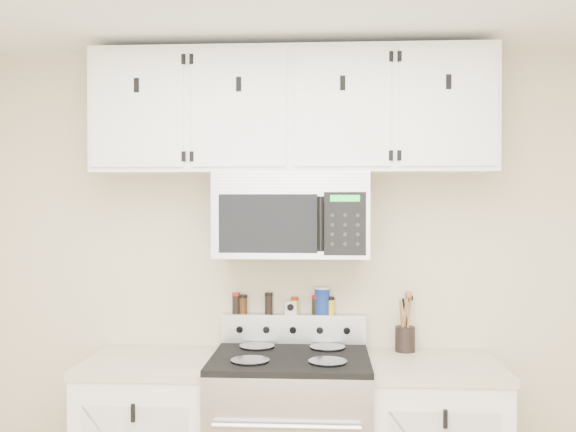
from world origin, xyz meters
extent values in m
cube|color=beige|center=(0.00, 1.75, 1.25)|extent=(3.50, 0.01, 2.50)
cube|color=black|center=(0.00, 1.43, 0.94)|extent=(0.76, 0.65, 0.03)
cube|color=#B7B7BA|center=(0.00, 1.71, 1.03)|extent=(0.76, 0.08, 0.15)
cylinder|color=black|center=(-0.18, 1.28, 0.96)|extent=(0.18, 0.18, 0.01)
cylinder|color=black|center=(0.18, 1.28, 0.96)|extent=(0.18, 0.18, 0.01)
cylinder|color=black|center=(-0.18, 1.57, 0.96)|extent=(0.18, 0.18, 0.01)
cylinder|color=black|center=(0.18, 1.57, 0.96)|extent=(0.18, 0.18, 0.01)
cube|color=#BDAA90|center=(-0.69, 1.45, 0.90)|extent=(0.64, 0.62, 0.04)
cube|color=#BDAA90|center=(0.69, 1.45, 0.90)|extent=(0.64, 0.62, 0.04)
cube|color=#9E9EA3|center=(0.00, 1.56, 1.63)|extent=(0.76, 0.38, 0.42)
cube|color=#B7B7BA|center=(0.00, 1.36, 1.80)|extent=(0.73, 0.01, 0.08)
cube|color=black|center=(-0.10, 1.36, 1.59)|extent=(0.47, 0.01, 0.28)
cube|color=black|center=(0.26, 1.36, 1.59)|extent=(0.20, 0.01, 0.30)
cylinder|color=black|center=(0.15, 1.33, 1.59)|extent=(0.03, 0.03, 0.26)
cube|color=white|center=(0.00, 1.58, 2.15)|extent=(2.00, 0.33, 0.62)
cube|color=white|center=(-0.75, 1.41, 2.15)|extent=(0.46, 0.01, 0.57)
cube|color=black|center=(-0.75, 1.41, 2.26)|extent=(0.02, 0.01, 0.07)
cube|color=white|center=(-0.25, 1.41, 2.15)|extent=(0.46, 0.01, 0.57)
cube|color=black|center=(-0.25, 1.41, 2.26)|extent=(0.03, 0.01, 0.07)
cube|color=white|center=(0.25, 1.41, 2.15)|extent=(0.46, 0.01, 0.57)
cube|color=black|center=(0.25, 1.41, 2.26)|extent=(0.03, 0.01, 0.07)
cube|color=white|center=(0.75, 1.41, 2.15)|extent=(0.46, 0.01, 0.57)
cube|color=black|center=(0.75, 1.41, 2.26)|extent=(0.02, 0.01, 0.07)
cylinder|color=black|center=(0.58, 1.66, 0.98)|extent=(0.10, 0.10, 0.13)
cylinder|color=brown|center=(0.58, 1.66, 1.08)|extent=(0.01, 0.01, 0.24)
cylinder|color=brown|center=(0.60, 1.65, 1.09)|extent=(0.01, 0.01, 0.26)
cylinder|color=brown|center=(0.56, 1.67, 1.07)|extent=(0.01, 0.01, 0.22)
cylinder|color=black|center=(0.59, 1.68, 1.08)|extent=(0.01, 0.01, 0.23)
cylinder|color=brown|center=(0.57, 1.64, 1.09)|extent=(0.01, 0.01, 0.25)
cube|color=silver|center=(-0.02, 1.71, 1.13)|extent=(0.06, 0.05, 0.07)
cylinder|color=navy|center=(0.15, 1.71, 1.17)|extent=(0.08, 0.08, 0.14)
cylinder|color=white|center=(0.15, 1.71, 1.24)|extent=(0.08, 0.08, 0.01)
cylinder|color=black|center=(-0.31, 1.71, 1.15)|extent=(0.04, 0.04, 0.10)
cylinder|color=#AA1E0D|center=(-0.31, 1.71, 1.20)|extent=(0.04, 0.04, 0.02)
cylinder|color=#3E240E|center=(-0.27, 1.71, 1.14)|extent=(0.04, 0.04, 0.08)
cylinder|color=black|center=(-0.27, 1.71, 1.19)|extent=(0.04, 0.04, 0.02)
cylinder|color=black|center=(-0.13, 1.71, 1.15)|extent=(0.04, 0.04, 0.10)
cylinder|color=black|center=(-0.13, 1.71, 1.20)|extent=(0.04, 0.04, 0.02)
cylinder|color=gold|center=(0.01, 1.71, 1.14)|extent=(0.04, 0.04, 0.07)
cylinder|color=#99190B|center=(0.01, 1.71, 1.18)|extent=(0.04, 0.04, 0.02)
cylinder|color=black|center=(0.12, 1.71, 1.14)|extent=(0.04, 0.04, 0.08)
cylinder|color=#A20C0D|center=(0.12, 1.71, 1.19)|extent=(0.04, 0.04, 0.02)
cylinder|color=#472311|center=(0.16, 1.71, 1.14)|extent=(0.04, 0.04, 0.09)
cylinder|color=black|center=(0.16, 1.71, 1.19)|extent=(0.04, 0.04, 0.02)
cylinder|color=yellow|center=(0.20, 1.71, 1.14)|extent=(0.04, 0.04, 0.08)
cylinder|color=black|center=(0.20, 1.71, 1.18)|extent=(0.04, 0.04, 0.02)
camera|label=1|loc=(0.17, -1.67, 1.68)|focal=40.00mm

